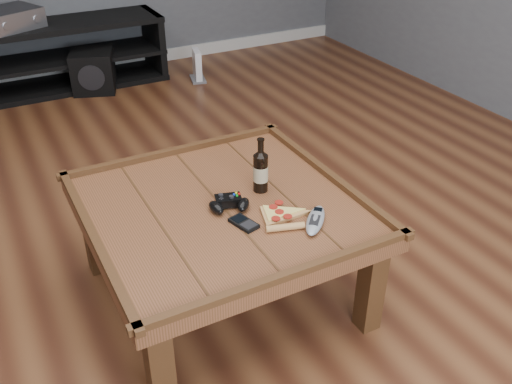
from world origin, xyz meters
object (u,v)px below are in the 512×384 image
media_console (70,55)px  av_receiver (9,19)px  game_controller (229,204)px  game_console (197,67)px  subwoofer (93,71)px  smartphone (244,223)px  pizza_slice (280,216)px  beer_bottle (261,170)px  remote_control (315,220)px  coffee_table (222,218)px

media_console → av_receiver: bearing=-179.3°
game_controller → game_console: bearing=86.4°
game_controller → subwoofer: (0.10, 2.62, -0.32)m
game_controller → smartphone: size_ratio=1.37×
pizza_slice → beer_bottle: bearing=99.0°
media_console → game_controller: bearing=-89.6°
game_controller → remote_control: size_ratio=0.90×
game_controller → remote_control: bearing=-29.1°
remote_control → subwoofer: bearing=135.4°
beer_bottle → remote_control: (0.07, -0.30, -0.08)m
game_controller → pizza_slice: size_ratio=0.59×
beer_bottle → remote_control: 0.31m
coffee_table → game_console: coffee_table is taller
media_console → beer_bottle: size_ratio=6.19×
smartphone → media_console: bearing=75.4°
av_receiver → subwoofer: bearing=-41.9°
coffee_table → game_controller: game_controller is taller
game_controller → game_console: 2.63m
media_console → game_controller: (0.02, -2.78, 0.23)m
av_receiver → smartphone: bearing=-106.0°
game_controller → subwoofer: game_controller is taller
smartphone → av_receiver: bearing=82.8°
smartphone → av_receiver: av_receiver is taller
beer_bottle → remote_control: bearing=-77.7°
beer_bottle → remote_control: size_ratio=1.22×
coffee_table → av_receiver: size_ratio=2.12×
av_receiver → game_console: size_ratio=1.99×
remote_control → av_receiver: 3.08m
game_console → smartphone: bearing=-95.3°
beer_bottle → smartphone: beer_bottle is taller
subwoofer → game_console: 0.80m
media_console → remote_control: size_ratio=7.55×
coffee_table → game_console: 2.59m
media_console → beer_bottle: bearing=-86.1°
game_controller → smartphone: 0.12m
game_console → media_console: bearing=173.2°
coffee_table → game_console: bearing=69.6°
pizza_slice → subwoofer: 2.78m
pizza_slice → av_receiver: bearing=117.3°
remote_control → game_console: size_ratio=0.76×
coffee_table → media_console: 2.75m
media_console → av_receiver: 0.49m
media_console → subwoofer: bearing=-54.5°
game_console → av_receiver: bearing=179.1°
media_console → av_receiver: size_ratio=2.88×
coffee_table → smartphone: bearing=-83.4°
pizza_slice → av_receiver: av_receiver is taller
smartphone → subwoofer: 2.76m
remote_control → subwoofer: (-0.13, 2.85, -0.31)m
coffee_table → media_console: media_console is taller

